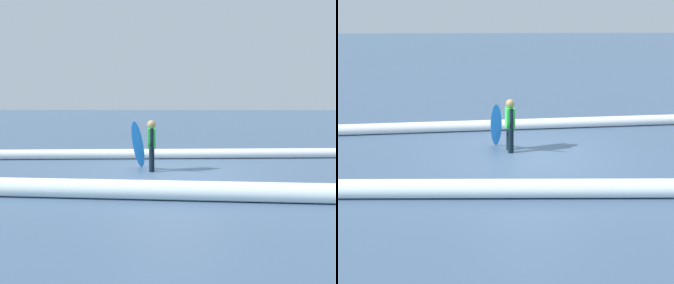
# 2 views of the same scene
# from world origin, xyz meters

# --- Properties ---
(ground_plane) EXTENTS (166.42, 166.42, 0.00)m
(ground_plane) POSITION_xyz_m (0.00, 0.00, 0.00)
(ground_plane) COLOR #455E7E
(surfer) EXTENTS (0.23, 0.55, 1.33)m
(surfer) POSITION_xyz_m (0.50, -0.44, 0.74)
(surfer) COLOR black
(surfer) RESTS_ON ground_plane
(surfboard) EXTENTS (0.34, 1.40, 1.36)m
(surfboard) POSITION_xyz_m (0.85, -0.41, 0.67)
(surfboard) COLOR #268CE5
(surfboard) RESTS_ON ground_plane
(wave_crest_foreground) EXTENTS (20.16, 1.65, 0.32)m
(wave_crest_foreground) POSITION_xyz_m (1.93, -2.66, 0.16)
(wave_crest_foreground) COLOR white
(wave_crest_foreground) RESTS_ON ground_plane
(wave_crest_midground) EXTENTS (25.96, 2.14, 0.36)m
(wave_crest_midground) POSITION_xyz_m (-2.28, 2.94, 0.18)
(wave_crest_midground) COLOR white
(wave_crest_midground) RESTS_ON ground_plane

